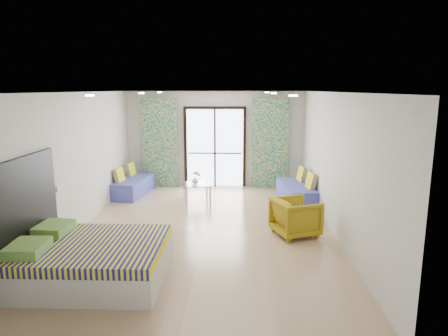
{
  "coord_description": "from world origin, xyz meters",
  "views": [
    {
      "loc": [
        0.65,
        -7.53,
        2.76
      ],
      "look_at": [
        0.37,
        0.56,
        1.15
      ],
      "focal_mm": 32.0,
      "sensor_mm": 36.0,
      "label": 1
    }
  ],
  "objects_px": {
    "daybed_left": "(133,186)",
    "coffee_table": "(197,186)",
    "daybed_right": "(297,193)",
    "bed": "(92,260)",
    "armchair": "(296,215)"
  },
  "relations": [
    {
      "from": "daybed_left",
      "to": "coffee_table",
      "type": "relative_size",
      "value": 2.09
    },
    {
      "from": "daybed_right",
      "to": "coffee_table",
      "type": "xyz_separation_m",
      "value": [
        -2.48,
        0.11,
        0.13
      ]
    },
    {
      "from": "coffee_table",
      "to": "bed",
      "type": "bearing_deg",
      "value": -104.73
    },
    {
      "from": "coffee_table",
      "to": "armchair",
      "type": "distance_m",
      "value": 3.15
    },
    {
      "from": "armchair",
      "to": "daybed_right",
      "type": "bearing_deg",
      "value": -30.78
    },
    {
      "from": "armchair",
      "to": "bed",
      "type": "bearing_deg",
      "value": 98.93
    },
    {
      "from": "bed",
      "to": "armchair",
      "type": "xyz_separation_m",
      "value": [
        3.24,
        1.93,
        0.1
      ]
    },
    {
      "from": "bed",
      "to": "daybed_left",
      "type": "bearing_deg",
      "value": 97.59
    },
    {
      "from": "bed",
      "to": "coffee_table",
      "type": "relative_size",
      "value": 2.59
    },
    {
      "from": "coffee_table",
      "to": "armchair",
      "type": "height_order",
      "value": "armchair"
    },
    {
      "from": "bed",
      "to": "armchair",
      "type": "bearing_deg",
      "value": 30.72
    },
    {
      "from": "bed",
      "to": "coffee_table",
      "type": "bearing_deg",
      "value": 75.27
    },
    {
      "from": "daybed_right",
      "to": "armchair",
      "type": "distance_m",
      "value": 2.24
    },
    {
      "from": "coffee_table",
      "to": "armchair",
      "type": "relative_size",
      "value": 1.01
    },
    {
      "from": "daybed_right",
      "to": "daybed_left",
      "type": "bearing_deg",
      "value": 164.28
    }
  ]
}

